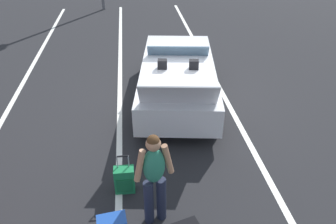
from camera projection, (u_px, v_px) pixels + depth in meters
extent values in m
plane|color=black|center=(177.00, 98.00, 8.21)|extent=(80.00, 80.00, 0.00)
cube|color=silver|center=(224.00, 96.00, 8.33)|extent=(18.00, 0.12, 0.01)
cube|color=silver|center=(120.00, 102.00, 8.06)|extent=(18.00, 0.12, 0.01)
cube|color=silver|center=(9.00, 109.00, 7.78)|extent=(18.00, 0.12, 0.01)
cube|color=silver|center=(178.00, 77.00, 7.87)|extent=(4.31, 2.34, 0.64)
cube|color=silver|center=(178.00, 58.00, 9.13)|extent=(1.54, 1.84, 0.38)
cube|color=slate|center=(178.00, 51.00, 8.04)|extent=(0.40, 1.56, 0.31)
cube|color=black|center=(162.00, 64.00, 7.47)|extent=(0.19, 0.24, 0.22)
cube|color=black|center=(194.00, 65.00, 7.46)|extent=(0.19, 0.24, 0.22)
cube|color=silver|center=(178.00, 95.00, 5.91)|extent=(0.58, 1.53, 0.56)
cylinder|color=black|center=(149.00, 67.00, 9.13)|extent=(0.63, 0.30, 0.60)
cylinder|color=black|center=(206.00, 67.00, 9.09)|extent=(0.63, 0.30, 0.60)
cylinder|color=black|center=(141.00, 116.00, 7.00)|extent=(0.63, 0.30, 0.60)
cylinder|color=black|center=(215.00, 117.00, 6.96)|extent=(0.63, 0.30, 0.60)
cube|color=#19723F|center=(125.00, 180.00, 5.43)|extent=(0.21, 0.34, 0.50)
cube|color=#13562F|center=(125.00, 186.00, 5.36)|extent=(0.02, 0.27, 0.28)
cylinder|color=gray|center=(129.00, 161.00, 5.29)|extent=(0.02, 0.02, 0.23)
cylinder|color=gray|center=(117.00, 162.00, 5.27)|extent=(0.02, 0.02, 0.23)
cylinder|color=black|center=(122.00, 156.00, 5.22)|extent=(0.03, 0.19, 0.03)
sphere|color=black|center=(132.00, 186.00, 5.63)|extent=(0.04, 0.04, 0.04)
sphere|color=black|center=(119.00, 187.00, 5.61)|extent=(0.04, 0.04, 0.04)
cylinder|color=#1E2338|center=(149.00, 202.00, 4.81)|extent=(0.18, 0.18, 0.82)
cylinder|color=#1E2338|center=(161.00, 199.00, 4.87)|extent=(0.18, 0.18, 0.82)
ellipsoid|color=#267259|center=(154.00, 166.00, 4.45)|extent=(0.29, 0.36, 0.60)
sphere|color=#A37556|center=(153.00, 144.00, 4.24)|extent=(0.21, 0.21, 0.21)
sphere|color=#472D19|center=(153.00, 141.00, 4.21)|extent=(0.18, 0.18, 0.18)
cylinder|color=#A37556|center=(140.00, 166.00, 4.36)|extent=(0.13, 0.21, 0.53)
cylinder|color=#A37556|center=(168.00, 159.00, 4.48)|extent=(0.13, 0.21, 0.53)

